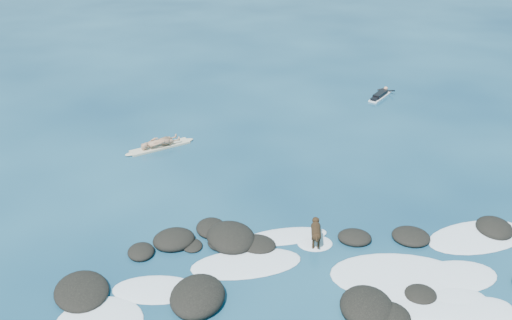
{
  "coord_description": "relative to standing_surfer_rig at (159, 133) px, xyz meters",
  "views": [
    {
      "loc": [
        -2.48,
        -14.61,
        10.16
      ],
      "look_at": [
        -1.76,
        4.0,
        0.9
      ],
      "focal_mm": 40.0,
      "sensor_mm": 36.0,
      "label": 1
    }
  ],
  "objects": [
    {
      "name": "standing_surfer_rig",
      "position": [
        0.0,
        0.0,
        0.0
      ],
      "size": [
        2.8,
        1.78,
        1.75
      ],
      "rotation": [
        0.0,
        0.0,
        0.52
      ],
      "color": "beige",
      "rests_on": "ground"
    },
    {
      "name": "dog",
      "position": [
        5.57,
        -7.22,
        -0.18
      ],
      "size": [
        0.37,
        1.21,
        0.76
      ],
      "rotation": [
        0.0,
        0.0,
        1.47
      ],
      "color": "black",
      "rests_on": "ground"
    },
    {
      "name": "ground",
      "position": [
        5.66,
        -7.11,
        -0.69
      ],
      "size": [
        160.0,
        160.0,
        0.0
      ],
      "primitive_type": "plane",
      "color": "#0A2642",
      "rests_on": "ground"
    },
    {
      "name": "paddling_surfer_rig",
      "position": [
        10.65,
        5.71,
        -0.56
      ],
      "size": [
        1.61,
        1.95,
        0.38
      ],
      "rotation": [
        0.0,
        0.0,
        0.94
      ],
      "color": "white",
      "rests_on": "ground"
    },
    {
      "name": "breaking_foam",
      "position": [
        6.21,
        -8.95,
        -0.68
      ],
      "size": [
        14.18,
        5.89,
        0.12
      ],
      "color": "white",
      "rests_on": "ground"
    },
    {
      "name": "reef_rocks",
      "position": [
        5.1,
        -8.83,
        -0.57
      ],
      "size": [
        15.49,
        6.86,
        0.62
      ],
      "color": "black",
      "rests_on": "ground"
    }
  ]
}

